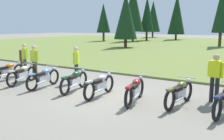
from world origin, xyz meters
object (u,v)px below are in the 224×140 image
object	(u,v)px
motorcycle_cream	(22,74)
motorcycle_sky_blue	(44,78)
trail_marker_post	(21,60)
motorcycle_red	(135,90)
rider_checking_bike	(34,60)
motorcycle_orange	(7,71)
rider_with_back_turned	(76,62)
motorcycle_olive	(179,93)
rider_near_row_end	(25,57)
rider_in_hivis_vest	(215,75)
motorcycle_silver	(100,85)
motorcycle_british_green	(75,80)

from	to	relation	value
motorcycle_cream	motorcycle_sky_blue	world-z (taller)	same
trail_marker_post	motorcycle_sky_blue	bearing A→B (deg)	-28.06
motorcycle_red	rider_checking_bike	world-z (taller)	rider_checking_bike
motorcycle_orange	motorcycle_sky_blue	size ratio (longest dim) A/B	1.00
motorcycle_red	rider_with_back_turned	world-z (taller)	rider_with_back_turned
rider_checking_bike	motorcycle_red	bearing A→B (deg)	-7.44
motorcycle_sky_blue	trail_marker_post	xyz separation A→B (m)	(-4.86, 2.59, 0.14)
motorcycle_sky_blue	motorcycle_olive	size ratio (longest dim) A/B	1.00
motorcycle_orange	rider_near_row_end	world-z (taller)	rider_near_row_end
rider_in_hivis_vest	motorcycle_olive	bearing A→B (deg)	-128.70
rider_checking_bike	motorcycle_orange	bearing A→B (deg)	-137.72
motorcycle_sky_blue	rider_with_back_turned	size ratio (longest dim) A/B	1.25
motorcycle_silver	rider_checking_bike	distance (m)	4.67
motorcycle_sky_blue	trail_marker_post	distance (m)	5.51
rider_checking_bike	motorcycle_silver	bearing A→B (deg)	-10.30
motorcycle_cream	motorcycle_red	size ratio (longest dim) A/B	0.99
motorcycle_sky_blue	rider_checking_bike	distance (m)	2.09
motorcycle_orange	motorcycle_olive	xyz separation A→B (m)	(8.39, 0.54, 0.00)
motorcycle_sky_blue	rider_near_row_end	distance (m)	3.52
motorcycle_red	rider_in_hivis_vest	xyz separation A→B (m)	(2.26, 1.52, 0.51)
motorcycle_british_green	motorcycle_silver	distance (m)	1.32
motorcycle_sky_blue	motorcycle_cream	bearing A→B (deg)	-179.96
motorcycle_british_green	rider_near_row_end	world-z (taller)	rider_near_row_end
rider_checking_bike	rider_near_row_end	world-z (taller)	same
motorcycle_cream	motorcycle_silver	size ratio (longest dim) A/B	0.98
rider_near_row_end	trail_marker_post	bearing A→B (deg)	148.34
motorcycle_silver	rider_with_back_turned	size ratio (longest dim) A/B	1.26
rider_near_row_end	rider_in_hivis_vest	size ratio (longest dim) A/B	1.00
rider_in_hivis_vest	rider_with_back_turned	bearing A→B (deg)	-178.27
motorcycle_sky_blue	motorcycle_red	distance (m)	4.28
motorcycle_sky_blue	rider_with_back_turned	bearing A→B (deg)	73.34
rider_with_back_turned	trail_marker_post	xyz separation A→B (m)	(-5.33, 1.03, -0.37)
motorcycle_sky_blue	rider_near_row_end	size ratio (longest dim) A/B	1.25
motorcycle_british_green	rider_with_back_turned	distance (m)	1.73
motorcycle_cream	motorcycle_red	bearing A→B (deg)	2.30
motorcycle_cream	motorcycle_british_green	world-z (taller)	same
rider_checking_bike	trail_marker_post	bearing A→B (deg)	153.08
motorcycle_red	rider_near_row_end	bearing A→B (deg)	170.06
rider_in_hivis_vest	motorcycle_british_green	bearing A→B (deg)	-163.62
rider_in_hivis_vest	motorcycle_silver	bearing A→B (deg)	-157.15
motorcycle_orange	motorcycle_red	xyz separation A→B (m)	(6.98, 0.08, 0.00)
motorcycle_sky_blue	motorcycle_red	world-z (taller)	same
motorcycle_sky_blue	rider_in_hivis_vest	xyz separation A→B (m)	(6.53, 1.75, 0.51)
motorcycle_sky_blue	motorcycle_silver	world-z (taller)	same
motorcycle_sky_blue	motorcycle_red	bearing A→B (deg)	3.03
motorcycle_olive	rider_near_row_end	size ratio (longest dim) A/B	1.26
rider_checking_bike	motorcycle_olive	bearing A→B (deg)	-2.55
motorcycle_red	motorcycle_olive	distance (m)	1.48
motorcycle_british_green	rider_in_hivis_vest	distance (m)	5.27
rider_with_back_turned	trail_marker_post	world-z (taller)	rider_with_back_turned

